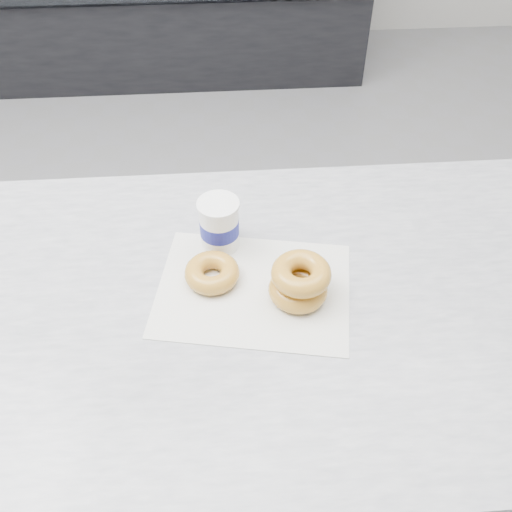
{
  "coord_description": "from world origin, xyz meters",
  "views": [
    {
      "loc": [
        0.36,
        -1.24,
        1.67
      ],
      "look_at": [
        0.42,
        -0.51,
        0.93
      ],
      "focal_mm": 40.0,
      "sensor_mm": 36.0,
      "label": 1
    }
  ],
  "objects_px": {
    "counter": "(77,439)",
    "coffee_cup": "(219,224)",
    "donut_stack": "(300,281)",
    "donut_single": "(212,273)"
  },
  "relations": [
    {
      "from": "donut_single",
      "to": "donut_stack",
      "type": "height_order",
      "value": "donut_stack"
    },
    {
      "from": "counter",
      "to": "donut_single",
      "type": "bearing_deg",
      "value": 9.66
    },
    {
      "from": "counter",
      "to": "donut_single",
      "type": "relative_size",
      "value": 30.75
    },
    {
      "from": "donut_stack",
      "to": "coffee_cup",
      "type": "height_order",
      "value": "coffee_cup"
    },
    {
      "from": "donut_stack",
      "to": "coffee_cup",
      "type": "distance_m",
      "value": 0.19
    },
    {
      "from": "counter",
      "to": "donut_single",
      "type": "xyz_separation_m",
      "value": [
        0.33,
        0.06,
        0.47
      ]
    },
    {
      "from": "counter",
      "to": "coffee_cup",
      "type": "bearing_deg",
      "value": 22.8
    },
    {
      "from": "donut_single",
      "to": "coffee_cup",
      "type": "height_order",
      "value": "coffee_cup"
    },
    {
      "from": "counter",
      "to": "donut_stack",
      "type": "height_order",
      "value": "donut_stack"
    },
    {
      "from": "counter",
      "to": "coffee_cup",
      "type": "xyz_separation_m",
      "value": [
        0.35,
        0.15,
        0.5
      ]
    }
  ]
}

